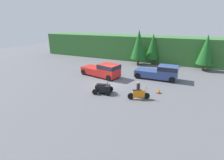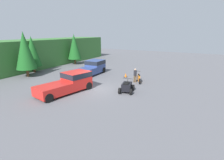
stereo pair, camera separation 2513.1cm
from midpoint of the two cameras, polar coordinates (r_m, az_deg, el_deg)
ground_plane at (r=15.67m, az=33.30°, el=-9.47°), size 80.00×80.00×0.00m
hillside_backdrop at (r=30.38m, az=30.53°, el=7.95°), size 44.00×6.00×4.59m
tree_left at (r=25.52m, az=32.22°, el=8.84°), size 2.61×2.61×5.93m
tree_mid_left at (r=27.25m, az=36.29°, el=7.77°), size 2.34×2.34×5.31m
tree_mid_right at (r=29.15m, az=52.58°, el=4.76°), size 2.42×2.42×5.50m
pickup_truck_red at (r=16.96m, az=26.93°, el=-2.69°), size 5.93×3.25×1.89m
pickup_truck_second at (r=20.76m, az=47.07°, el=-3.12°), size 5.45×2.27×1.89m
dirt_bike at (r=14.62m, az=53.91°, el=-14.22°), size 2.00×1.15×1.20m
quad_atv at (r=12.95m, az=38.74°, el=-13.79°), size 2.24×1.74×1.27m
rider_person at (r=14.66m, az=52.92°, el=-12.03°), size 0.47×0.47×1.67m
traffic_cone at (r=17.29m, az=54.51°, el=-11.14°), size 0.42×0.42×0.55m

